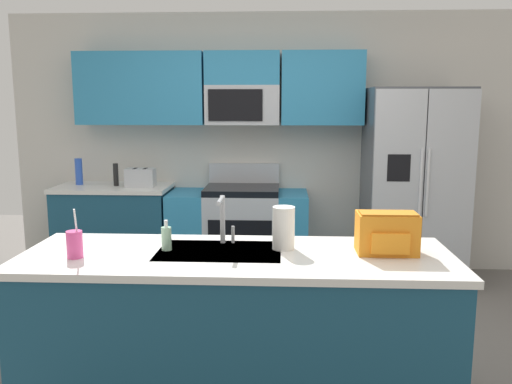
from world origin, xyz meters
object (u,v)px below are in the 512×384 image
Objects in this scene: toaster at (140,178)px; paper_towel_roll at (284,228)px; sink_faucet at (223,216)px; backpack at (387,232)px; drink_cup_pink at (75,244)px; range_oven at (239,232)px; bottle_blue at (79,172)px; refrigerator at (413,187)px; pepper_mill at (116,175)px; soap_dispenser at (166,238)px.

paper_towel_roll is at bearing -57.27° from toaster.
sink_faucet is 0.92m from backpack.
backpack is at bearing 5.90° from drink_cup_pink.
range_oven is 1.10m from toaster.
toaster is 1.06× the size of bottle_blue.
refrigerator is 6.61× the size of toaster.
sink_faucet is (-1.59, -2.07, 0.14)m from refrigerator.
refrigerator is 2.49m from paper_towel_roll.
backpack is (0.56, -0.06, -0.00)m from paper_towel_roll.
bottle_blue is at bearing 138.17° from backpack.
pepper_mill is at bearing 134.20° from backpack.
pepper_mill is 3.18m from backpack.
refrigerator reaches higher than range_oven.
range_oven is 4.86× the size of toaster.
bottle_blue is at bearing 171.78° from pepper_mill.
drink_cup_pink is 0.83× the size of backpack.
range_oven is at bearing 177.54° from refrigerator.
range_oven is 4.82× the size of sink_faucet.
bottle_blue is 3.50m from backpack.
pepper_mill is 0.40m from bottle_blue.
bottle_blue is at bearing 127.82° from sink_faucet.
range_oven is 5.14× the size of drink_cup_pink.
drink_cup_pink is at bearing -168.33° from paper_towel_roll.
range_oven is 2.59m from drink_cup_pink.
drink_cup_pink is 1.55× the size of soap_dispenser.
sink_faucet is (1.70, -2.19, 0.04)m from bottle_blue.
refrigerator is at bearing -2.46° from range_oven.
refrigerator is (1.68, -0.07, 0.48)m from range_oven.
paper_towel_roll is at bearing -53.30° from pepper_mill.
range_oven is at bearing 92.45° from sink_faucet.
refrigerator is 2.90m from pepper_mill.
backpack reaches higher than soap_dispenser.
range_oven is at bearing 74.96° from drink_cup_pink.
drink_cup_pink is (-0.66, -2.45, 0.53)m from range_oven.
soap_dispenser is (-0.30, -0.14, -0.10)m from sink_faucet.
backpack is (2.61, -2.34, -0.01)m from bottle_blue.
refrigerator is 5.78× the size of backpack.
range_oven is 1.75m from refrigerator.
pepper_mill is at bearing 113.86° from soap_dispenser.
refrigerator reaches higher than pepper_mill.
drink_cup_pink is at bearing -69.21° from bottle_blue.
bottle_blue and drink_cup_pink have the same top height.
sink_faucet is 0.82m from drink_cup_pink.
sink_faucet is at bearing -63.32° from toaster.
refrigerator is 7.71× the size of paper_towel_roll.
bottle_blue reaches higher than backpack.
pepper_mill is at bearing 126.70° from paper_towel_roll.
paper_towel_roll reaches higher than range_oven.
backpack is (1.21, 0.00, 0.05)m from soap_dispenser.
paper_towel_roll is (0.65, 0.06, 0.05)m from soap_dispenser.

